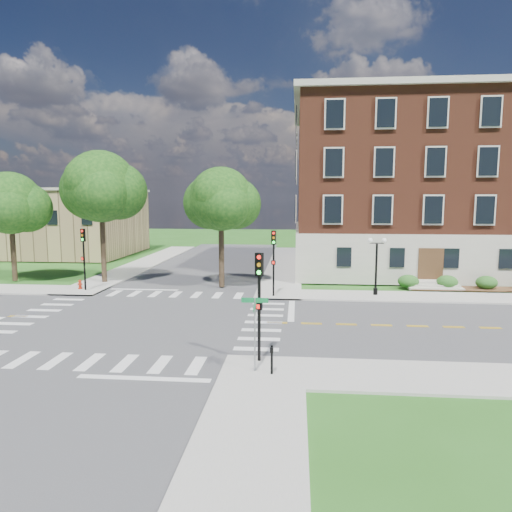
# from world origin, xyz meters

# --- Properties ---
(ground) EXTENTS (160.00, 160.00, 0.00)m
(ground) POSITION_xyz_m (0.00, 0.00, 0.00)
(ground) COLOR #245718
(ground) RESTS_ON ground
(road_ew) EXTENTS (90.00, 12.00, 0.01)m
(road_ew) POSITION_xyz_m (0.00, 0.00, 0.01)
(road_ew) COLOR #3D3D3F
(road_ew) RESTS_ON ground
(road_ns) EXTENTS (12.00, 90.00, 0.01)m
(road_ns) POSITION_xyz_m (0.00, 0.00, 0.01)
(road_ns) COLOR #3D3D3F
(road_ns) RESTS_ON ground
(sidewalk_ne) EXTENTS (34.00, 34.00, 0.12)m
(sidewalk_ne) POSITION_xyz_m (15.38, 15.38, 0.06)
(sidewalk_ne) COLOR #9E9B93
(sidewalk_ne) RESTS_ON ground
(sidewalk_nw) EXTENTS (34.00, 34.00, 0.12)m
(sidewalk_nw) POSITION_xyz_m (-15.38, 15.38, 0.06)
(sidewalk_nw) COLOR #9E9B93
(sidewalk_nw) RESTS_ON ground
(crosswalk_east) EXTENTS (2.20, 10.20, 0.02)m
(crosswalk_east) POSITION_xyz_m (7.20, 0.00, 0.00)
(crosswalk_east) COLOR silver
(crosswalk_east) RESTS_ON ground
(stop_bar_east) EXTENTS (0.40, 5.50, 0.00)m
(stop_bar_east) POSITION_xyz_m (8.80, 3.00, 0.00)
(stop_bar_east) COLOR silver
(stop_bar_east) RESTS_ON ground
(main_building) EXTENTS (30.60, 22.40, 16.50)m
(main_building) POSITION_xyz_m (24.00, 21.99, 8.34)
(main_building) COLOR #A7A394
(main_building) RESTS_ON ground
(secondary_building) EXTENTS (20.40, 15.40, 8.30)m
(secondary_building) POSITION_xyz_m (-22.00, 30.00, 4.28)
(secondary_building) COLOR olive
(secondary_building) RESTS_ON ground
(tree_b) EXTENTS (5.31, 5.31, 9.38)m
(tree_b) POSITION_xyz_m (-15.30, 11.06, 6.82)
(tree_b) COLOR black
(tree_b) RESTS_ON ground
(tree_c) EXTENTS (6.01, 6.01, 11.11)m
(tree_c) POSITION_xyz_m (-7.35, 11.30, 8.20)
(tree_c) COLOR black
(tree_c) RESTS_ON ground
(tree_d) EXTENTS (5.06, 5.06, 9.61)m
(tree_d) POSITION_xyz_m (3.06, 10.06, 7.16)
(tree_d) COLOR black
(tree_d) RESTS_ON ground
(traffic_signal_se) EXTENTS (0.38, 0.46, 4.80)m
(traffic_signal_se) POSITION_xyz_m (7.50, -6.63, 3.19)
(traffic_signal_se) COLOR black
(traffic_signal_se) RESTS_ON ground
(traffic_signal_ne) EXTENTS (0.37, 0.42, 4.80)m
(traffic_signal_ne) POSITION_xyz_m (7.42, 6.90, 3.19)
(traffic_signal_ne) COLOR black
(traffic_signal_ne) RESTS_ON ground
(traffic_signal_nw) EXTENTS (0.38, 0.45, 4.80)m
(traffic_signal_nw) POSITION_xyz_m (-7.36, 7.74, 3.19)
(traffic_signal_nw) COLOR black
(traffic_signal_nw) RESTS_ON ground
(twin_lamp_west) EXTENTS (1.36, 0.36, 4.23)m
(twin_lamp_west) POSITION_xyz_m (14.97, 8.03, 2.52)
(twin_lamp_west) COLOR black
(twin_lamp_west) RESTS_ON ground
(street_sign_pole) EXTENTS (1.10, 1.10, 3.10)m
(street_sign_pole) POSITION_xyz_m (7.43, -7.85, 2.31)
(street_sign_pole) COLOR gray
(street_sign_pole) RESTS_ON ground
(push_button_post) EXTENTS (0.14, 0.21, 1.20)m
(push_button_post) POSITION_xyz_m (8.14, -8.13, 0.80)
(push_button_post) COLOR black
(push_button_post) RESTS_ON ground
(fire_hydrant) EXTENTS (0.35, 0.35, 0.75)m
(fire_hydrant) POSITION_xyz_m (-7.96, 8.10, 0.46)
(fire_hydrant) COLOR #A01F0C
(fire_hydrant) RESTS_ON ground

